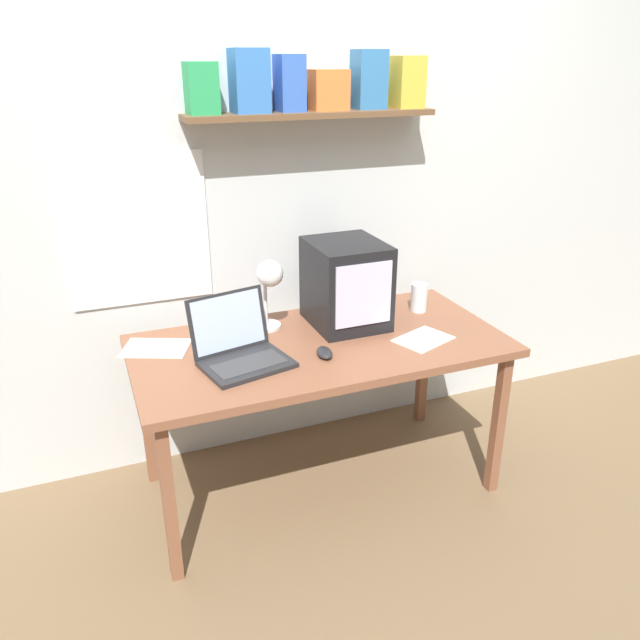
% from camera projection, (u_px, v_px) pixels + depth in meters
% --- Properties ---
extents(ground_plane, '(12.00, 12.00, 0.00)m').
position_uv_depth(ground_plane, '(320.00, 483.00, 2.89)').
color(ground_plane, brown).
extents(back_wall, '(5.60, 0.24, 2.60)m').
position_uv_depth(back_wall, '(279.00, 180.00, 2.80)').
color(back_wall, silver).
rests_on(back_wall, ground_plane).
extents(corner_desk, '(1.55, 0.77, 0.72)m').
position_uv_depth(corner_desk, '(320.00, 355.00, 2.63)').
color(corner_desk, brown).
rests_on(corner_desk, ground_plane).
extents(crt_monitor, '(0.31, 0.36, 0.37)m').
position_uv_depth(crt_monitor, '(346.00, 284.00, 2.72)').
color(crt_monitor, black).
rests_on(crt_monitor, corner_desk).
extents(laptop, '(0.38, 0.36, 0.25)m').
position_uv_depth(laptop, '(239.00, 346.00, 2.42)').
color(laptop, '#232326').
rests_on(laptop, corner_desk).
extents(desk_lamp, '(0.13, 0.19, 0.33)m').
position_uv_depth(desk_lamp, '(269.00, 282.00, 2.61)').
color(desk_lamp, white).
rests_on(desk_lamp, corner_desk).
extents(juice_glass, '(0.08, 0.08, 0.13)m').
position_uv_depth(juice_glass, '(419.00, 299.00, 2.90)').
color(juice_glass, white).
rests_on(juice_glass, corner_desk).
extents(computer_mouse, '(0.07, 0.11, 0.03)m').
position_uv_depth(computer_mouse, '(324.00, 353.00, 2.47)').
color(computer_mouse, '#232326').
rests_on(computer_mouse, corner_desk).
extents(loose_paper_near_laptop, '(0.31, 0.27, 0.00)m').
position_uv_depth(loose_paper_near_laptop, '(156.00, 348.00, 2.55)').
color(loose_paper_near_laptop, silver).
rests_on(loose_paper_near_laptop, corner_desk).
extents(printed_handout, '(0.27, 0.24, 0.00)m').
position_uv_depth(printed_handout, '(423.00, 339.00, 2.63)').
color(printed_handout, white).
rests_on(printed_handout, corner_desk).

